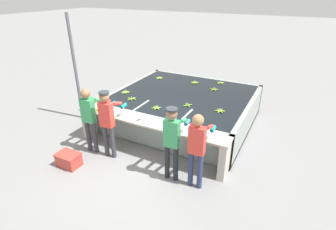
{
  "coord_description": "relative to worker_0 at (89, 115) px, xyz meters",
  "views": [
    {
      "loc": [
        2.98,
        -4.49,
        3.8
      ],
      "look_at": [
        0.0,
        1.26,
        0.64
      ],
      "focal_mm": 28.0,
      "sensor_mm": 36.0,
      "label": 1
    }
  ],
  "objects": [
    {
      "name": "banana_bunch_floating_2",
      "position": [
        0.2,
        1.49,
        -0.09
      ],
      "size": [
        0.28,
        0.26,
        0.08
      ],
      "color": "#75A333",
      "rests_on": "wash_tank"
    },
    {
      "name": "banana_bunch_floating_6",
      "position": [
        1.81,
        1.81,
        -0.09
      ],
      "size": [
        0.24,
        0.24,
        0.08
      ],
      "color": "#75A333",
      "rests_on": "wash_tank"
    },
    {
      "name": "worker_1",
      "position": [
        0.55,
        0.01,
        0.03
      ],
      "size": [
        0.44,
        0.73,
        1.72
      ],
      "color": "#38383D",
      "rests_on": "ground"
    },
    {
      "name": "crate",
      "position": [
        -0.07,
        -0.78,
        -0.86
      ],
      "size": [
        0.55,
        0.39,
        0.32
      ],
      "color": "#B73D33",
      "rests_on": "ground"
    },
    {
      "name": "work_ledge",
      "position": [
        1.35,
        0.52,
        -0.39
      ],
      "size": [
        4.02,
        0.45,
        0.92
      ],
      "color": "#B7B2A3",
      "rests_on": "ground"
    },
    {
      "name": "banana_bunch_floating_4",
      "position": [
        -0.26,
        1.84,
        -0.09
      ],
      "size": [
        0.27,
        0.28,
        0.08
      ],
      "color": "#93BC3D",
      "rests_on": "wash_tank"
    },
    {
      "name": "knife_0",
      "position": [
        1.16,
        0.52,
        -0.1
      ],
      "size": [
        0.27,
        0.27,
        0.02
      ],
      "color": "silver",
      "rests_on": "work_ledge"
    },
    {
      "name": "ground_plane",
      "position": [
        1.35,
        0.29,
        -1.02
      ],
      "size": [
        80.0,
        80.0,
        0.0
      ],
      "primitive_type": "plane",
      "color": "gray",
      "rests_on": "ground"
    },
    {
      "name": "support_post_left",
      "position": [
        -1.62,
        1.28,
        0.58
      ],
      "size": [
        0.09,
        0.09,
        3.2
      ],
      "color": "slate",
      "rests_on": "ground"
    },
    {
      "name": "banana_bunch_ledge_0",
      "position": [
        -0.18,
        0.45,
        -0.09
      ],
      "size": [
        0.27,
        0.27,
        0.08
      ],
      "color": "#93BC3D",
      "rests_on": "work_ledge"
    },
    {
      "name": "worker_3",
      "position": [
        2.83,
        -0.04,
        -0.01
      ],
      "size": [
        0.41,
        0.72,
        1.68
      ],
      "color": "navy",
      "rests_on": "ground"
    },
    {
      "name": "banana_bunch_floating_0",
      "position": [
        2.06,
        3.32,
        -0.09
      ],
      "size": [
        0.27,
        0.27,
        0.08
      ],
      "color": "#7FAD33",
      "rests_on": "wash_tank"
    },
    {
      "name": "banana_bunch_floating_8",
      "position": [
        1.14,
        1.27,
        -0.09
      ],
      "size": [
        0.27,
        0.28,
        0.08
      ],
      "color": "#75A333",
      "rests_on": "wash_tank"
    },
    {
      "name": "worker_2",
      "position": [
        2.27,
        -0.04,
        0.02
      ],
      "size": [
        0.44,
        0.73,
        1.7
      ],
      "color": "#1E2328",
      "rests_on": "ground"
    },
    {
      "name": "wash_tank",
      "position": [
        1.35,
        2.58,
        -0.57
      ],
      "size": [
        4.02,
        3.69,
        0.92
      ],
      "color": "gray",
      "rests_on": "ground"
    },
    {
      "name": "banana_bunch_floating_3",
      "position": [
        -0.02,
        3.53,
        -0.09
      ],
      "size": [
        0.28,
        0.28,
        0.08
      ],
      "color": "#9EC642",
      "rests_on": "wash_tank"
    },
    {
      "name": "banana_bunch_floating_1",
      "position": [
        2.04,
        4.02,
        -0.09
      ],
      "size": [
        0.27,
        0.28,
        0.08
      ],
      "color": "#9EC642",
      "rests_on": "wash_tank"
    },
    {
      "name": "banana_bunch_floating_7",
      "position": [
        2.7,
        1.86,
        -0.09
      ],
      "size": [
        0.27,
        0.28,
        0.08
      ],
      "color": "#8CB738",
      "rests_on": "wash_tank"
    },
    {
      "name": "banana_bunch_floating_5",
      "position": [
        1.27,
        3.64,
        -0.09
      ],
      "size": [
        0.27,
        0.28,
        0.08
      ],
      "color": "#8CB738",
      "rests_on": "wash_tank"
    },
    {
      "name": "worker_0",
      "position": [
        0.0,
        0.0,
        0.0
      ],
      "size": [
        0.43,
        0.73,
        1.7
      ],
      "color": "#38383D",
      "rests_on": "ground"
    }
  ]
}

